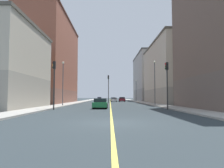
{
  "coord_description": "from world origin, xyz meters",
  "views": [
    {
      "loc": [
        -0.12,
        -12.24,
        1.56
      ],
      "look_at": [
        0.29,
        25.83,
        3.91
      ],
      "focal_mm": 32.72,
      "sensor_mm": 36.0,
      "label": 1
    }
  ],
  "objects_px": {
    "building_left_mid": "(171,73)",
    "building_right_corner": "(2,67)",
    "street_lamp_left_far": "(136,88)",
    "building_left_far": "(149,78)",
    "street_lamp_left_near": "(155,78)",
    "car_blue": "(99,99)",
    "car_maroon": "(122,99)",
    "traffic_light_left_near": "(167,79)",
    "car_green": "(100,104)",
    "building_right_midblock": "(51,61)",
    "traffic_light_median_far": "(108,85)",
    "car_white": "(114,100)",
    "car_teal": "(113,99)",
    "street_lamp_right_near": "(63,79)",
    "traffic_light_right_near": "(54,78)"
  },
  "relations": [
    {
      "from": "street_lamp_left_near",
      "to": "car_maroon",
      "type": "distance_m",
      "value": 28.52
    },
    {
      "from": "traffic_light_left_near",
      "to": "building_left_mid",
      "type": "bearing_deg",
      "value": 72.01
    },
    {
      "from": "building_left_far",
      "to": "car_maroon",
      "type": "distance_m",
      "value": 17.47
    },
    {
      "from": "building_left_far",
      "to": "building_right_corner",
      "type": "bearing_deg",
      "value": -120.71
    },
    {
      "from": "traffic_light_right_near",
      "to": "car_green",
      "type": "height_order",
      "value": "traffic_light_right_near"
    },
    {
      "from": "street_lamp_left_near",
      "to": "car_blue",
      "type": "distance_m",
      "value": 45.3
    },
    {
      "from": "traffic_light_left_near",
      "to": "car_green",
      "type": "xyz_separation_m",
      "value": [
        -8.11,
        2.66,
        -3.06
      ]
    },
    {
      "from": "building_right_midblock",
      "to": "traffic_light_left_near",
      "type": "distance_m",
      "value": 33.18
    },
    {
      "from": "building_right_corner",
      "to": "traffic_light_right_near",
      "type": "bearing_deg",
      "value": -17.94
    },
    {
      "from": "building_left_far",
      "to": "car_teal",
      "type": "bearing_deg",
      "value": 177.63
    },
    {
      "from": "car_maroon",
      "to": "street_lamp_left_near",
      "type": "bearing_deg",
      "value": -81.65
    },
    {
      "from": "building_right_midblock",
      "to": "car_maroon",
      "type": "distance_m",
      "value": 24.85
    },
    {
      "from": "car_green",
      "to": "car_maroon",
      "type": "relative_size",
      "value": 0.91
    },
    {
      "from": "building_right_midblock",
      "to": "traffic_light_median_far",
      "type": "distance_m",
      "value": 15.02
    },
    {
      "from": "street_lamp_left_near",
      "to": "car_maroon",
      "type": "bearing_deg",
      "value": 98.35
    },
    {
      "from": "building_left_far",
      "to": "street_lamp_right_near",
      "type": "relative_size",
      "value": 3.41
    },
    {
      "from": "building_right_corner",
      "to": "traffic_light_median_far",
      "type": "height_order",
      "value": "building_right_corner"
    },
    {
      "from": "building_left_far",
      "to": "car_teal",
      "type": "relative_size",
      "value": 5.35
    },
    {
      "from": "traffic_light_left_near",
      "to": "street_lamp_left_near",
      "type": "bearing_deg",
      "value": 84.84
    },
    {
      "from": "traffic_light_right_near",
      "to": "street_lamp_left_near",
      "type": "bearing_deg",
      "value": 37.75
    },
    {
      "from": "car_white",
      "to": "car_maroon",
      "type": "bearing_deg",
      "value": -9.35
    },
    {
      "from": "car_green",
      "to": "building_right_midblock",
      "type": "bearing_deg",
      "value": 120.29
    },
    {
      "from": "building_left_far",
      "to": "car_maroon",
      "type": "relative_size",
      "value": 5.42
    },
    {
      "from": "traffic_light_left_near",
      "to": "car_maroon",
      "type": "bearing_deg",
      "value": 94.5
    },
    {
      "from": "building_left_mid",
      "to": "traffic_light_left_near",
      "type": "xyz_separation_m",
      "value": [
        -7.57,
        -23.32,
        -3.42
      ]
    },
    {
      "from": "building_right_corner",
      "to": "building_right_midblock",
      "type": "height_order",
      "value": "building_right_midblock"
    },
    {
      "from": "street_lamp_left_far",
      "to": "building_left_far",
      "type": "bearing_deg",
      "value": 65.07
    },
    {
      "from": "street_lamp_left_near",
      "to": "building_right_corner",
      "type": "bearing_deg",
      "value": -158.23
    },
    {
      "from": "car_green",
      "to": "street_lamp_left_far",
      "type": "bearing_deg",
      "value": 74.92
    },
    {
      "from": "traffic_light_right_near",
      "to": "street_lamp_left_far",
      "type": "xyz_separation_m",
      "value": [
        14.54,
        36.53,
        0.29
      ]
    },
    {
      "from": "building_right_corner",
      "to": "traffic_light_right_near",
      "type": "distance_m",
      "value": 8.11
    },
    {
      "from": "car_maroon",
      "to": "car_green",
      "type": "bearing_deg",
      "value": -97.84
    },
    {
      "from": "street_lamp_right_near",
      "to": "car_white",
      "type": "relative_size",
      "value": 1.7
    },
    {
      "from": "traffic_light_median_far",
      "to": "car_teal",
      "type": "distance_m",
      "value": 26.19
    },
    {
      "from": "street_lamp_left_near",
      "to": "car_blue",
      "type": "bearing_deg",
      "value": 105.28
    },
    {
      "from": "building_left_far",
      "to": "street_lamp_left_near",
      "type": "xyz_separation_m",
      "value": [
        -6.56,
        -39.38,
        -3.72
      ]
    },
    {
      "from": "traffic_light_left_near",
      "to": "car_white",
      "type": "distance_m",
      "value": 40.11
    },
    {
      "from": "building_left_far",
      "to": "car_blue",
      "type": "relative_size",
      "value": 5.35
    },
    {
      "from": "traffic_light_left_near",
      "to": "car_green",
      "type": "relative_size",
      "value": 1.39
    },
    {
      "from": "building_left_far",
      "to": "street_lamp_left_far",
      "type": "distance_m",
      "value": 16.17
    },
    {
      "from": "building_right_corner",
      "to": "street_lamp_left_near",
      "type": "xyz_separation_m",
      "value": [
        22.07,
        8.81,
        -0.74
      ]
    },
    {
      "from": "street_lamp_right_near",
      "to": "car_teal",
      "type": "relative_size",
      "value": 1.57
    },
    {
      "from": "building_left_mid",
      "to": "building_right_corner",
      "type": "xyz_separation_m",
      "value": [
        -28.63,
        -20.88,
        -1.63
      ]
    },
    {
      "from": "traffic_light_median_far",
      "to": "car_teal",
      "type": "bearing_deg",
      "value": 86.72
    },
    {
      "from": "street_lamp_right_near",
      "to": "car_teal",
      "type": "height_order",
      "value": "street_lamp_right_near"
    },
    {
      "from": "building_left_far",
      "to": "street_lamp_left_near",
      "type": "bearing_deg",
      "value": -99.45
    },
    {
      "from": "street_lamp_left_near",
      "to": "traffic_light_median_far",
      "type": "bearing_deg",
      "value": 120.32
    },
    {
      "from": "traffic_light_right_near",
      "to": "traffic_light_median_far",
      "type": "bearing_deg",
      "value": 75.97
    },
    {
      "from": "street_lamp_left_near",
      "to": "car_teal",
      "type": "relative_size",
      "value": 1.69
    },
    {
      "from": "building_left_far",
      "to": "car_maroon",
      "type": "xyz_separation_m",
      "value": [
        -10.65,
        -11.45,
        -7.78
      ]
    }
  ]
}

